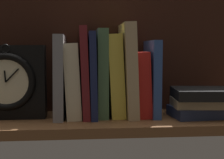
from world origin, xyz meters
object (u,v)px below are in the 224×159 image
object	(u,v)px
book_maroon_dawkins	(85,72)
book_yellow_seinlanguage	(115,76)
book_blue_modern	(152,78)
framed_clock	(8,82)
book_navy_bierce	(93,75)
book_stack_side	(202,102)
book_cream_twain	(73,80)
book_red_requiem	(141,84)
book_tan_shortstories	(128,70)
book_gray_chess	(60,76)
book_green_romantic	(102,73)

from	to	relation	value
book_maroon_dawkins	book_yellow_seinlanguage	bearing A→B (deg)	0.00
book_blue_modern	framed_clock	world-z (taller)	book_blue_modern
book_navy_bierce	book_stack_side	xyz separation A→B (cm)	(29.78, -4.32, -7.33)
book_cream_twain	book_navy_bierce	size ratio (longest dim) A/B	0.87
book_navy_bierce	book_red_requiem	size ratio (longest dim) A/B	1.30
book_cream_twain	book_yellow_seinlanguage	world-z (taller)	book_yellow_seinlanguage
book_maroon_dawkins	book_tan_shortstories	world-z (taller)	book_tan_shortstories
book_gray_chess	book_green_romantic	world-z (taller)	book_green_romantic
book_tan_shortstories	book_cream_twain	bearing A→B (deg)	180.00
book_green_romantic	book_tan_shortstories	world-z (taller)	book_tan_shortstories
book_yellow_seinlanguage	book_red_requiem	distance (cm)	7.65
book_stack_side	framed_clock	bearing A→B (deg)	176.84
book_yellow_seinlanguage	book_tan_shortstories	xyz separation A→B (cm)	(3.71, -0.00, 1.51)
book_cream_twain	book_red_requiem	bearing A→B (deg)	0.00
book_navy_bierce	framed_clock	distance (cm)	22.60
book_tan_shortstories	book_stack_side	world-z (taller)	book_tan_shortstories
framed_clock	book_red_requiem	bearing A→B (deg)	2.28
book_maroon_dawkins	book_stack_side	distance (cm)	33.22
book_navy_bierce	book_tan_shortstories	size ratio (longest dim) A/B	0.91
book_yellow_seinlanguage	book_gray_chess	bearing A→B (deg)	-180.00
book_gray_chess	book_cream_twain	distance (cm)	3.70
book_gray_chess	book_stack_side	xyz separation A→B (cm)	(38.69, -4.32, -6.92)
book_maroon_dawkins	book_yellow_seinlanguage	distance (cm)	8.43
book_maroon_dawkins	book_green_romantic	size ratio (longest dim) A/B	1.02
book_cream_twain	framed_clock	bearing A→B (deg)	-175.21
book_tan_shortstories	book_stack_side	distance (cm)	22.05
book_stack_side	book_tan_shortstories	bearing A→B (deg)	167.72
book_yellow_seinlanguage	book_stack_side	size ratio (longest dim) A/B	1.23
book_green_romantic	book_red_requiem	xyz separation A→B (cm)	(10.89, 0.00, -3.08)
book_tan_shortstories	framed_clock	world-z (taller)	book_tan_shortstories
book_gray_chess	book_tan_shortstories	xyz separation A→B (cm)	(18.82, 0.00, 1.61)
book_cream_twain	book_blue_modern	distance (cm)	22.04
book_cream_twain	book_maroon_dawkins	size ratio (longest dim) A/B	0.82
book_maroon_dawkins	book_yellow_seinlanguage	world-z (taller)	book_maroon_dawkins
book_green_romantic	book_yellow_seinlanguage	xyz separation A→B (cm)	(3.61, 0.00, -0.72)
book_yellow_seinlanguage	book_blue_modern	xyz separation A→B (cm)	(10.44, -0.00, -0.80)
book_cream_twain	book_yellow_seinlanguage	size ratio (longest dim) A/B	0.89
book_gray_chess	book_tan_shortstories	bearing A→B (deg)	0.00
book_tan_shortstories	framed_clock	bearing A→B (deg)	-177.47
book_blue_modern	book_navy_bierce	bearing A→B (deg)	180.00
book_maroon_dawkins	book_stack_side	xyz separation A→B (cm)	(31.95, -4.32, -8.01)
book_yellow_seinlanguage	book_blue_modern	bearing A→B (deg)	-0.00
book_navy_bierce	book_blue_modern	xyz separation A→B (cm)	(16.65, 0.00, -1.11)
book_gray_chess	book_yellow_seinlanguage	size ratio (longest dim) A/B	0.99
book_navy_bierce	book_stack_side	world-z (taller)	book_navy_bierce
book_tan_shortstories	book_stack_side	bearing A→B (deg)	-12.28
book_gray_chess	book_red_requiem	size ratio (longest dim) A/B	1.25
book_gray_chess	book_green_romantic	distance (cm)	11.54
book_navy_bierce	book_tan_shortstories	distance (cm)	9.98
book_green_romantic	book_cream_twain	bearing A→B (deg)	180.00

